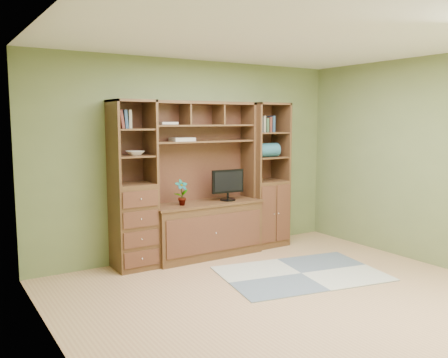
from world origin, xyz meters
TOP-DOWN VIEW (x-y plane):
  - room at (0.00, 0.00)m, footprint 4.60×4.10m
  - center_hutch at (0.04, 1.73)m, footprint 1.54×0.53m
  - left_tower at (-0.96, 1.77)m, footprint 0.50×0.45m
  - right_tower at (1.07, 1.77)m, footprint 0.55×0.45m
  - rug at (0.61, 0.48)m, footprint 2.05×1.56m
  - monitor at (0.36, 1.70)m, footprint 0.48×0.24m
  - orchid at (-0.34, 1.70)m, footprint 0.18×0.12m
  - magazines at (-0.26, 1.82)m, footprint 0.29×0.21m
  - bowl at (-0.92, 1.77)m, footprint 0.21×0.21m
  - blanket_teal at (1.04, 1.73)m, footprint 0.34×0.20m
  - blanket_red at (1.20, 1.85)m, footprint 0.32×0.18m

SIDE VIEW (x-z plane):
  - rug at x=0.61m, z-range 0.00..0.01m
  - orchid at x=-0.34m, z-range 0.73..1.06m
  - monitor at x=0.36m, z-range 0.73..1.31m
  - center_hutch at x=0.04m, z-range 0.00..2.05m
  - left_tower at x=-0.96m, z-range 0.00..2.05m
  - right_tower at x=1.07m, z-range 0.00..2.05m
  - room at x=0.00m, z-range -0.02..2.62m
  - blanket_red at x=1.20m, z-range 1.29..1.47m
  - blanket_teal at x=1.04m, z-range 1.29..1.49m
  - bowl at x=-0.92m, z-range 1.39..1.44m
  - magazines at x=-0.26m, z-range 1.54..1.59m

